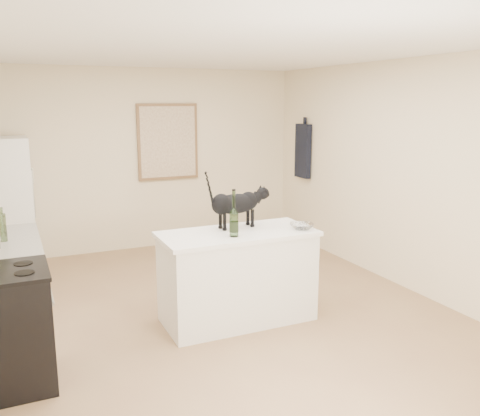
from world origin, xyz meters
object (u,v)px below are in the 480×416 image
Objects in this scene: stove at (9,331)px; wine_bottle at (234,216)px; black_cat at (236,206)px; glass_bowl at (302,227)px; fridge at (3,206)px.

stove is 2.07m from wine_bottle.
black_cat reaches higher than glass_bowl.
black_cat is (2.10, -2.39, 0.27)m from fridge.
glass_bowl is (2.66, 0.23, 0.48)m from stove.
stove is at bearing -172.44° from wine_bottle.
stove is 3.84× the size of glass_bowl.
black_cat is 1.58× the size of wine_bottle.
fridge is at bearing 134.35° from glass_bowl.
stove is 2.71m from glass_bowl.
glass_bowl is at bearing 4.88° from stove.
wine_bottle is 1.67× the size of glass_bowl.
black_cat reaches higher than stove.
black_cat is at bearing 14.82° from stove.
stove is 2.30× the size of wine_bottle.
glass_bowl is at bearing -34.26° from black_cat.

